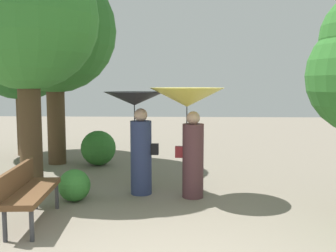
# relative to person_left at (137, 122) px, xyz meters

# --- Properties ---
(person_left) EXTENTS (1.11, 1.11, 1.87)m
(person_left) POSITION_rel_person_left_xyz_m (0.00, 0.00, 0.00)
(person_left) COLOR navy
(person_left) RESTS_ON ground
(person_right) EXTENTS (1.31, 1.31, 1.95)m
(person_right) POSITION_rel_person_left_xyz_m (0.92, -0.18, 0.18)
(person_right) COLOR #563338
(person_right) RESTS_ON ground
(park_bench) EXTENTS (0.61, 1.53, 0.83)m
(park_bench) POSITION_rel_person_left_xyz_m (-1.41, -1.62, -0.81)
(park_bench) COLOR #38383D
(park_bench) RESTS_ON ground
(tree_near_left) EXTENTS (3.22, 3.22, 5.30)m
(tree_near_left) POSITION_rel_person_left_xyz_m (-3.64, 3.81, 2.12)
(tree_near_left) COLOR #4C3823
(tree_near_left) RESTS_ON ground
(tree_mid_left) EXTENTS (2.78, 2.78, 5.26)m
(tree_mid_left) POSITION_rel_person_left_xyz_m (-2.19, 0.55, 2.22)
(tree_mid_left) COLOR #4C3823
(tree_mid_left) RESTS_ON ground
(tree_far_back) EXTENTS (3.07, 3.07, 5.43)m
(tree_far_back) POSITION_rel_person_left_xyz_m (-2.36, 2.65, 2.27)
(tree_far_back) COLOR #4C3823
(tree_far_back) RESTS_ON ground
(bush_behind_bench) EXTENTS (0.86, 0.86, 0.86)m
(bush_behind_bench) POSITION_rel_person_left_xyz_m (-1.27, 2.50, -0.89)
(bush_behind_bench) COLOR #2D6B28
(bush_behind_bench) RESTS_ON ground
(bush_far_side) EXTENTS (0.55, 0.55, 0.55)m
(bush_far_side) POSITION_rel_person_left_xyz_m (-1.04, -0.51, -1.04)
(bush_far_side) COLOR #387F33
(bush_far_side) RESTS_ON ground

